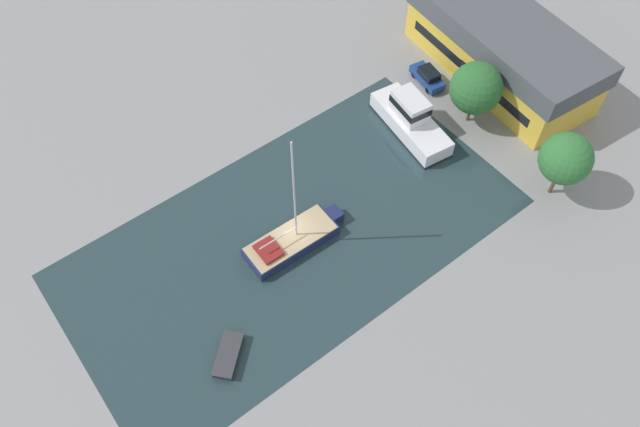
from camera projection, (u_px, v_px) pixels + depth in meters
name	position (u px, v px, depth m)	size (l,w,h in m)	color
ground_plane	(293.00, 237.00, 54.89)	(440.00, 440.00, 0.00)	gray
water_canal	(293.00, 237.00, 54.89)	(20.77, 39.70, 0.01)	#23383D
warehouse_building	(503.00, 48.00, 64.29)	(22.09, 10.79, 6.56)	gold
quay_tree_near_building	(476.00, 88.00, 59.48)	(5.08, 5.08, 6.86)	brown
quay_tree_by_water	(566.00, 159.00, 53.92)	(4.67, 4.67, 7.05)	brown
parked_car	(428.00, 76.00, 65.40)	(4.49, 2.41, 1.75)	navy
sailboat_moored	(292.00, 240.00, 53.95)	(3.38, 9.50, 13.01)	#19234C
motor_cruiser	(410.00, 119.00, 61.03)	(10.17, 4.64, 4.07)	white
small_dinghy	(228.00, 356.00, 48.18)	(3.71, 3.89, 0.72)	#23282D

